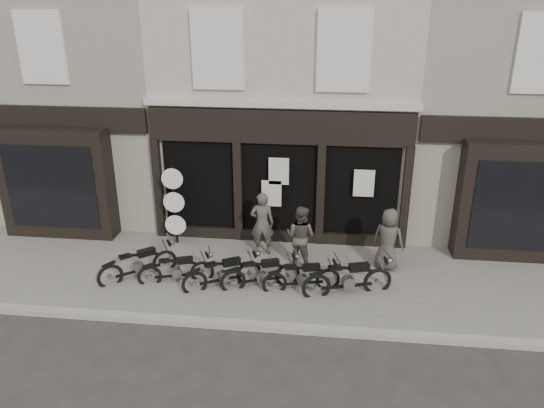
# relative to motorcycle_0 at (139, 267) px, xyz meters

# --- Properties ---
(ground_plane) EXTENTS (90.00, 90.00, 0.00)m
(ground_plane) POSITION_rel_motorcycle_0_xyz_m (3.27, -0.45, -0.39)
(ground_plane) COLOR #2D2B28
(ground_plane) RESTS_ON ground
(pavement) EXTENTS (30.00, 4.20, 0.12)m
(pavement) POSITION_rel_motorcycle_0_xyz_m (3.27, 0.45, -0.33)
(pavement) COLOR #69655D
(pavement) RESTS_ON ground_plane
(kerb) EXTENTS (30.00, 0.25, 0.13)m
(kerb) POSITION_rel_motorcycle_0_xyz_m (3.27, -1.70, -0.33)
(kerb) COLOR gray
(kerb) RESTS_ON ground_plane
(central_building) EXTENTS (7.30, 6.22, 8.34)m
(central_building) POSITION_rel_motorcycle_0_xyz_m (3.27, 5.50, 3.69)
(central_building) COLOR #BAB0A0
(central_building) RESTS_ON ground
(neighbour_left) EXTENTS (5.60, 6.73, 8.34)m
(neighbour_left) POSITION_rel_motorcycle_0_xyz_m (-3.08, 5.44, 3.65)
(neighbour_left) COLOR gray
(neighbour_left) RESTS_ON ground
(neighbour_right) EXTENTS (5.60, 6.73, 8.34)m
(neighbour_right) POSITION_rel_motorcycle_0_xyz_m (9.62, 5.44, 3.65)
(neighbour_right) COLOR gray
(neighbour_right) RESTS_ON ground
(motorcycle_0) EXTENTS (1.73, 1.49, 0.99)m
(motorcycle_0) POSITION_rel_motorcycle_0_xyz_m (0.00, 0.00, 0.00)
(motorcycle_0) COLOR black
(motorcycle_0) RESTS_ON ground
(motorcycle_1) EXTENTS (1.82, 0.80, 0.90)m
(motorcycle_1) POSITION_rel_motorcycle_0_xyz_m (1.00, -0.10, -0.03)
(motorcycle_1) COLOR black
(motorcycle_1) RESTS_ON ground
(motorcycle_2) EXTENTS (1.84, 1.19, 0.96)m
(motorcycle_2) POSITION_rel_motorcycle_0_xyz_m (2.18, -0.19, -0.01)
(motorcycle_2) COLOR black
(motorcycle_2) RESTS_ON ground
(motorcycle_3) EXTENTS (1.90, 0.97, 0.95)m
(motorcycle_3) POSITION_rel_motorcycle_0_xyz_m (3.11, -0.09, -0.01)
(motorcycle_3) COLOR black
(motorcycle_3) RESTS_ON ground
(motorcycle_4) EXTENTS (1.87, 0.77, 0.92)m
(motorcycle_4) POSITION_rel_motorcycle_0_xyz_m (4.10, -0.12, -0.03)
(motorcycle_4) COLOR black
(motorcycle_4) RESTS_ON ground
(motorcycle_5) EXTENTS (2.14, 0.95, 1.06)m
(motorcycle_5) POSITION_rel_motorcycle_0_xyz_m (5.20, -0.19, 0.03)
(motorcycle_5) COLOR black
(motorcycle_5) RESTS_ON ground
(man_left) EXTENTS (0.68, 0.48, 1.76)m
(man_left) POSITION_rel_motorcycle_0_xyz_m (2.89, 1.64, 0.61)
(man_left) COLOR #49413C
(man_left) RESTS_ON pavement
(man_centre) EXTENTS (0.97, 0.88, 1.64)m
(man_centre) POSITION_rel_motorcycle_0_xyz_m (3.97, 1.08, 0.55)
(man_centre) COLOR #48413A
(man_centre) RESTS_ON pavement
(man_right) EXTENTS (0.94, 0.79, 1.64)m
(man_right) POSITION_rel_motorcycle_0_xyz_m (6.19, 1.16, 0.55)
(man_right) COLOR #413C36
(man_right) RESTS_ON pavement
(advert_sign_post) EXTENTS (0.59, 0.38, 2.43)m
(advert_sign_post) POSITION_rel_motorcycle_0_xyz_m (0.40, 1.97, 0.79)
(advert_sign_post) COLOR black
(advert_sign_post) RESTS_ON ground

